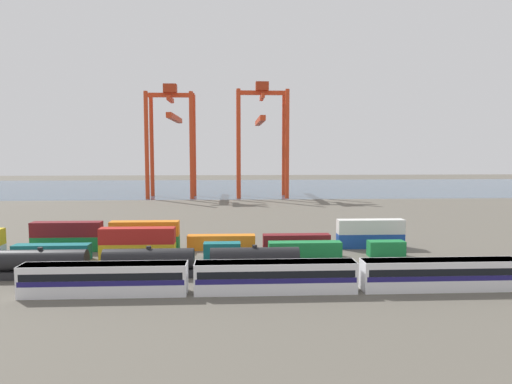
{
  "coord_description": "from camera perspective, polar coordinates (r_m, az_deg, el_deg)",
  "views": [
    {
      "loc": [
        3.92,
        -78.52,
        17.78
      ],
      "look_at": [
        9.0,
        20.38,
        8.77
      ],
      "focal_mm": 32.42,
      "sensor_mm": 36.0,
      "label": 1
    }
  ],
  "objects": [
    {
      "name": "shipping_container_10",
      "position": [
        84.98,
        -13.54,
        -6.13
      ],
      "size": [
        12.1,
        2.44,
        2.6
      ],
      "primitive_type": "cube",
      "color": "#197538",
      "rests_on": "ground_plane"
    },
    {
      "name": "shipping_container_4",
      "position": [
        77.86,
        -14.42,
        -5.23
      ],
      "size": [
        12.1,
        2.44,
        2.6
      ],
      "primitive_type": "cube",
      "color": "#AD211C",
      "rests_on": "shipping_container_3"
    },
    {
      "name": "gantry_crane_central",
      "position": [
        178.95,
        0.68,
        7.88
      ],
      "size": [
        19.45,
        38.94,
        43.13
      ],
      "color": "red",
      "rests_on": "ground_plane"
    },
    {
      "name": "shipping_container_13",
      "position": [
        84.33,
        5.01,
        -6.09
      ],
      "size": [
        12.1,
        2.44,
        2.6
      ],
      "primitive_type": "cube",
      "color": "maroon",
      "rests_on": "ground_plane"
    },
    {
      "name": "gantry_crane_west",
      "position": [
        179.84,
        -10.34,
        7.69
      ],
      "size": [
        17.79,
        37.34,
        42.09
      ],
      "color": "red",
      "rests_on": "ground_plane"
    },
    {
      "name": "harbour_water",
      "position": [
        220.91,
        -3.95,
        0.57
      ],
      "size": [
        400.0,
        110.0,
        0.01
      ],
      "primitive_type": "cube",
      "color": "#384C60",
      "rests_on": "ground_plane"
    },
    {
      "name": "shipping_container_2",
      "position": [
        82.19,
        -23.87,
        -6.82
      ],
      "size": [
        12.1,
        2.44,
        2.6
      ],
      "primitive_type": "cube",
      "color": "#146066",
      "rests_on": "ground_plane"
    },
    {
      "name": "shipping_container_12",
      "position": [
        83.56,
        -4.3,
        -6.19
      ],
      "size": [
        12.1,
        2.44,
        2.6
      ],
      "primitive_type": "cube",
      "color": "orange",
      "rests_on": "ground_plane"
    },
    {
      "name": "shipping_container_8",
      "position": [
        88.48,
        -22.25,
        -5.92
      ],
      "size": [
        12.1,
        2.44,
        2.6
      ],
      "primitive_type": "cube",
      "color": "#197538",
      "rests_on": "ground_plane"
    },
    {
      "name": "shipping_container_14",
      "position": [
        87.23,
        13.92,
        -5.84
      ],
      "size": [
        12.1,
        2.44,
        2.6
      ],
      "primitive_type": "cube",
      "color": "#1C4299",
      "rests_on": "ground_plane"
    },
    {
      "name": "shipping_container_6",
      "position": [
        77.75,
        6.05,
        -7.06
      ],
      "size": [
        12.1,
        2.44,
        2.6
      ],
      "primitive_type": "cube",
      "color": "#197538",
      "rests_on": "ground_plane"
    },
    {
      "name": "shipping_container_15",
      "position": [
        86.78,
        13.95,
        -4.16
      ],
      "size": [
        12.1,
        2.44,
        2.6
      ],
      "primitive_type": "cube",
      "color": "silver",
      "rests_on": "shipping_container_14"
    },
    {
      "name": "shipping_container_9",
      "position": [
        88.04,
        -22.31,
        -4.26
      ],
      "size": [
        12.1,
        2.44,
        2.6
      ],
      "primitive_type": "cube",
      "color": "maroon",
      "rests_on": "shipping_container_8"
    },
    {
      "name": "shipping_container_11",
      "position": [
        84.52,
        -13.58,
        -4.4
      ],
      "size": [
        12.1,
        2.44,
        2.6
      ],
      "primitive_type": "cube",
      "color": "orange",
      "rests_on": "shipping_container_10"
    },
    {
      "name": "shipping_container_3",
      "position": [
        78.37,
        -14.37,
        -7.1
      ],
      "size": [
        12.1,
        2.44,
        2.6
      ],
      "primitive_type": "cube",
      "color": "gold",
      "rests_on": "ground_plane"
    },
    {
      "name": "shipping_container_5",
      "position": [
        76.84,
        -4.2,
        -7.2
      ],
      "size": [
        6.04,
        2.44,
        2.6
      ],
      "primitive_type": "cube",
      "color": "#146066",
      "rests_on": "ground_plane"
    },
    {
      "name": "passenger_train",
      "position": [
        58.71,
        2.42,
        -10.25
      ],
      "size": [
        62.32,
        3.14,
        3.9
      ],
      "color": "silver",
      "rests_on": "ground_plane"
    },
    {
      "name": "freight_tank_row",
      "position": [
        67.39,
        -13.07,
        -8.44
      ],
      "size": [
        42.41,
        2.87,
        4.33
      ],
      "color": "#232326",
      "rests_on": "ground_plane"
    },
    {
      "name": "shipping_container_7",
      "position": [
        81.02,
        15.76,
        -6.73
      ],
      "size": [
        6.04,
        2.44,
        2.6
      ],
      "primitive_type": "cube",
      "color": "#197538",
      "rests_on": "ground_plane"
    },
    {
      "name": "ground_plane",
      "position": [
        119.91,
        -4.79,
        -3.34
      ],
      "size": [
        420.0,
        420.0,
        0.0
      ],
      "primitive_type": "plane",
      "color": "#5B564C"
    }
  ]
}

